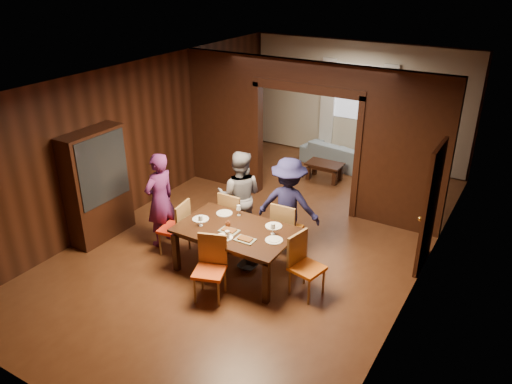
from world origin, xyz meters
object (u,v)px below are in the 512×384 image
Objects in this scene: chair_far_l at (236,216)px; person_navy at (289,205)px; dining_table at (236,250)px; hutch at (97,186)px; chair_left at (174,227)px; person_grey at (240,196)px; person_purple at (160,200)px; coffee_table at (324,171)px; chair_right at (307,266)px; chair_near at (209,270)px; chair_far_r at (287,227)px; sofa at (342,155)px.

person_navy is at bearing -164.79° from chair_far_l.
dining_table is 2.77m from hutch.
hutch reaches higher than chair_left.
hutch reaches higher than person_grey.
person_purple is 4.30m from coffee_table.
chair_left and chair_right have the same top height.
chair_near is (1.64, -0.87, -0.36)m from person_purple.
chair_right is 1.00× the size of chair_far_l.
chair_far_r is (2.03, 0.85, -0.36)m from person_purple.
person_navy is 1.72× the size of chair_right.
person_grey reaches higher than dining_table.
hutch is at bearing 74.44° from sofa.
person_purple is 1.38m from person_grey.
coffee_table is at bearing 61.15° from hutch.
chair_far_l is (-0.31, -4.26, 0.19)m from sofa.
person_purple reaches higher than sofa.
chair_far_l is 2.48m from hutch.
chair_far_l is at bearing 78.03° from chair_right.
dining_table is at bearing -86.35° from coffee_table.
person_grey is (1.08, 0.86, -0.02)m from person_purple.
hutch is (-2.74, 0.51, 0.52)m from chair_near.
chair_right and chair_far_r have the same top height.
chair_left is 1.00× the size of chair_far_r.
person_purple is 1.66m from dining_table.
person_navy is at bearing -78.07° from coffee_table.
chair_right and chair_far_l have the same top height.
coffee_table is (0.25, 3.19, -0.63)m from person_grey.
chair_far_l is (-0.91, -0.25, -0.35)m from person_navy.
dining_table is 0.96m from chair_far_l.
coffee_table is 5.09m from hutch.
person_navy is 1.72× the size of chair_near.
hutch is (-3.07, -1.34, 0.17)m from person_navy.
person_purple is 0.84× the size of hutch.
person_navy is 1.72× the size of chair_far_l.
chair_near is at bearing 69.43° from person_purple.
sofa reaches higher than coffee_table.
chair_left and chair_near have the same top height.
hutch is (-3.13, -1.20, 0.52)m from chair_far_r.
person_purple reaches higher than chair_far_r.
person_grey is 1.01m from chair_far_r.
chair_left is 1.00× the size of chair_right.
chair_left is at bearing 77.11° from person_purple.
chair_right is (1.51, -4.10, 0.28)m from coffee_table.
person_grey is at bearing -96.09° from chair_far_l.
chair_right reaches higher than coffee_table.
person_grey reaches higher than chair_far_l.
chair_right is 1.94m from chair_far_l.
chair_far_l is 0.48× the size of hutch.
person_grey is at bearing 136.94° from chair_left.
person_grey is at bearing 74.54° from chair_right.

